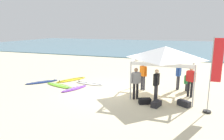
# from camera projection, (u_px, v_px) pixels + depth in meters

# --- Properties ---
(ground_plane) EXTENTS (80.00, 80.00, 0.00)m
(ground_plane) POSITION_uv_depth(u_px,v_px,m) (109.00, 92.00, 12.23)
(ground_plane) COLOR beige
(sea) EXTENTS (80.00, 36.00, 0.10)m
(sea) POSITION_uv_depth(u_px,v_px,m) (165.00, 46.00, 41.32)
(sea) COLOR #568499
(sea) RESTS_ON ground
(canopy_tent) EXTENTS (3.24, 3.24, 2.75)m
(canopy_tent) POSITION_uv_depth(u_px,v_px,m) (165.00, 53.00, 11.54)
(canopy_tent) COLOR #B7B7BC
(canopy_tent) RESTS_ON ground
(surfboard_navy) EXTENTS (1.85, 2.12, 0.19)m
(surfboard_navy) POSITION_uv_depth(u_px,v_px,m) (42.00, 82.00, 14.45)
(surfboard_navy) COLOR navy
(surfboard_navy) RESTS_ON ground
(surfboard_yellow) EXTENTS (1.69, 2.37, 0.19)m
(surfboard_yellow) POSITION_uv_depth(u_px,v_px,m) (71.00, 80.00, 15.06)
(surfboard_yellow) COLOR yellow
(surfboard_yellow) RESTS_ON ground
(surfboard_white) EXTENTS (2.14, 0.76, 0.19)m
(surfboard_white) POSITION_uv_depth(u_px,v_px,m) (89.00, 83.00, 14.07)
(surfboard_white) COLOR white
(surfboard_white) RESTS_ON ground
(surfboard_purple) EXTENTS (1.18, 2.02, 0.19)m
(surfboard_purple) POSITION_uv_depth(u_px,v_px,m) (75.00, 88.00, 12.89)
(surfboard_purple) COLOR purple
(surfboard_purple) RESTS_ON ground
(surfboard_lime) EXTENTS (2.41, 1.25, 0.19)m
(surfboard_lime) POSITION_uv_depth(u_px,v_px,m) (60.00, 85.00, 13.60)
(surfboard_lime) COLOR #7AD12D
(surfboard_lime) RESTS_ON ground
(person_grey) EXTENTS (0.48, 0.38, 1.71)m
(person_grey) POSITION_uv_depth(u_px,v_px,m) (136.00, 81.00, 10.90)
(person_grey) COLOR black
(person_grey) RESTS_ON ground
(person_black) EXTENTS (0.29, 0.54, 1.71)m
(person_black) POSITION_uv_depth(u_px,v_px,m) (156.00, 83.00, 10.55)
(person_black) COLOR #2D2D33
(person_black) RESTS_ON ground
(person_orange) EXTENTS (0.49, 0.37, 1.71)m
(person_orange) POSITION_uv_depth(u_px,v_px,m) (143.00, 74.00, 12.55)
(person_orange) COLOR #383842
(person_orange) RESTS_ON ground
(person_blue) EXTENTS (0.32, 0.53, 1.71)m
(person_blue) POSITION_uv_depth(u_px,v_px,m) (178.00, 74.00, 12.59)
(person_blue) COLOR #383842
(person_blue) RESTS_ON ground
(person_red) EXTENTS (0.50, 0.35, 1.71)m
(person_red) POSITION_uv_depth(u_px,v_px,m) (191.00, 80.00, 11.26)
(person_red) COLOR black
(person_red) RESTS_ON ground
(person_green) EXTENTS (0.46, 0.39, 1.20)m
(person_green) POSITION_uv_depth(u_px,v_px,m) (188.00, 80.00, 12.42)
(person_green) COLOR #2D2D33
(person_green) RESTS_ON ground
(banner_flag) EXTENTS (0.60, 0.36, 3.40)m
(banner_flag) POSITION_uv_depth(u_px,v_px,m) (213.00, 79.00, 9.01)
(banner_flag) COLOR #99999E
(banner_flag) RESTS_ON ground
(gear_bag_near_tent) EXTENTS (0.49, 0.67, 0.28)m
(gear_bag_near_tent) POSITION_uv_depth(u_px,v_px,m) (156.00, 104.00, 10.03)
(gear_bag_near_tent) COLOR #232328
(gear_bag_near_tent) RESTS_ON ground
(gear_bag_by_pole) EXTENTS (0.68, 0.55, 0.28)m
(gear_bag_by_pole) POSITION_uv_depth(u_px,v_px,m) (145.00, 101.00, 10.40)
(gear_bag_by_pole) COLOR black
(gear_bag_by_pole) RESTS_ON ground
(gear_bag_on_sand) EXTENTS (0.68, 0.60, 0.28)m
(gear_bag_on_sand) POSITION_uv_depth(u_px,v_px,m) (184.00, 103.00, 10.09)
(gear_bag_on_sand) COLOR #232328
(gear_bag_on_sand) RESTS_ON ground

